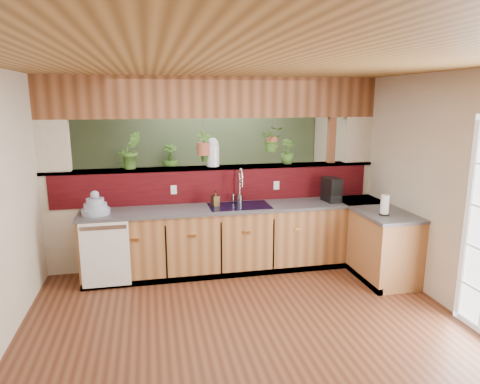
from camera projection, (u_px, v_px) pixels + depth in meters
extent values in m
cube|color=#512A19|center=(236.00, 302.00, 4.95)|extent=(4.60, 7.00, 0.01)
cube|color=brown|center=(235.00, 69.00, 4.39)|extent=(4.60, 7.00, 0.01)
cube|color=beige|center=(198.00, 154.00, 8.01)|extent=(4.60, 0.02, 2.60)
cube|color=beige|center=(6.00, 203.00, 4.20)|extent=(0.02, 7.00, 2.60)
cube|color=beige|center=(423.00, 184.00, 5.14)|extent=(0.02, 7.00, 2.60)
cube|color=beige|center=(217.00, 216.00, 6.09)|extent=(4.60, 0.15, 1.35)
cube|color=#40080D|center=(217.00, 186.00, 5.92)|extent=(4.40, 0.02, 0.45)
cube|color=brown|center=(216.00, 168.00, 5.95)|extent=(4.60, 0.21, 0.04)
cube|color=brown|center=(215.00, 97.00, 5.74)|extent=(4.60, 0.15, 0.55)
cube|color=beige|center=(53.00, 147.00, 5.45)|extent=(0.40, 0.15, 0.70)
cube|color=beige|center=(356.00, 141.00, 6.30)|extent=(0.40, 0.15, 0.70)
cube|color=brown|center=(330.00, 168.00, 6.31)|extent=(0.10, 0.10, 2.60)
cube|color=brown|center=(216.00, 168.00, 5.95)|extent=(4.60, 0.21, 0.04)
cube|color=brown|center=(215.00, 97.00, 5.74)|extent=(4.60, 0.15, 0.55)
cube|color=#556C4A|center=(199.00, 154.00, 8.00)|extent=(4.55, 0.02, 2.55)
cube|color=brown|center=(239.00, 239.00, 5.84)|extent=(4.10, 0.60, 0.86)
cube|color=#434347|center=(239.00, 207.00, 5.74)|extent=(4.14, 0.64, 0.04)
cube|color=brown|center=(372.00, 241.00, 5.78)|extent=(0.60, 1.48, 0.86)
cube|color=#434347|center=(375.00, 208.00, 5.68)|extent=(0.64, 1.52, 0.04)
cube|color=brown|center=(357.00, 231.00, 6.20)|extent=(0.60, 0.60, 0.86)
cube|color=#434347|center=(359.00, 201.00, 6.10)|extent=(0.64, 0.64, 0.04)
cube|color=black|center=(244.00, 273.00, 5.66)|extent=(4.10, 0.06, 0.08)
cube|color=black|center=(352.00, 269.00, 5.80)|extent=(0.06, 1.48, 0.08)
cube|color=white|center=(105.00, 255.00, 5.18)|extent=(0.58, 0.02, 0.82)
cube|color=#B7B7B2|center=(103.00, 228.00, 5.09)|extent=(0.54, 0.01, 0.05)
cube|color=black|center=(239.00, 207.00, 5.74)|extent=(0.82, 0.50, 0.03)
cube|color=black|center=(225.00, 214.00, 5.72)|extent=(0.34, 0.40, 0.16)
cube|color=black|center=(253.00, 212.00, 5.80)|extent=(0.34, 0.40, 0.16)
cylinder|color=#B7B7B2|center=(240.00, 199.00, 5.93)|extent=(0.07, 0.07, 0.10)
cylinder|color=#B7B7B2|center=(240.00, 185.00, 5.89)|extent=(0.02, 0.02, 0.29)
torus|color=#B7B7B2|center=(241.00, 176.00, 5.79)|extent=(0.21, 0.06, 0.21)
cylinder|color=#B7B7B2|center=(242.00, 182.00, 5.71)|extent=(0.02, 0.02, 0.12)
cylinder|color=#B7B7B2|center=(233.00, 197.00, 5.90)|extent=(0.03, 0.03, 0.10)
cylinder|color=#8F9DB9|center=(96.00, 211.00, 5.31)|extent=(0.34, 0.34, 0.08)
cylinder|color=#8F9DB9|center=(95.00, 206.00, 5.29)|extent=(0.28, 0.28, 0.06)
cylinder|color=#8F9DB9|center=(95.00, 201.00, 5.28)|extent=(0.21, 0.21, 0.06)
sphere|color=#8F9DB9|center=(95.00, 195.00, 5.26)|extent=(0.11, 0.11, 0.11)
imported|color=#3B2815|center=(215.00, 198.00, 5.71)|extent=(0.12, 0.12, 0.21)
cube|color=black|center=(332.00, 190.00, 5.95)|extent=(0.18, 0.29, 0.33)
cube|color=black|center=(334.00, 199.00, 5.88)|extent=(0.16, 0.11, 0.11)
cylinder|color=silver|center=(333.00, 195.00, 5.90)|extent=(0.09, 0.09, 0.09)
cylinder|color=black|center=(384.00, 214.00, 5.28)|extent=(0.12, 0.12, 0.02)
cylinder|color=#B7B7B2|center=(385.00, 204.00, 5.26)|extent=(0.02, 0.02, 0.27)
cylinder|color=white|center=(385.00, 204.00, 5.26)|extent=(0.10, 0.10, 0.23)
cylinder|color=silver|center=(213.00, 156.00, 5.90)|extent=(0.18, 0.18, 0.30)
sphere|color=silver|center=(213.00, 143.00, 5.87)|extent=(0.16, 0.16, 0.16)
imported|color=#3A6723|center=(131.00, 150.00, 5.66)|extent=(0.33, 0.30, 0.50)
imported|color=#3A6723|center=(287.00, 152.00, 6.11)|extent=(0.23, 0.23, 0.35)
cylinder|color=brown|center=(204.00, 131.00, 5.80)|extent=(0.01, 0.01, 0.35)
cylinder|color=#974E36|center=(204.00, 149.00, 5.86)|extent=(0.20, 0.20, 0.17)
imported|color=#3A6723|center=(204.00, 130.00, 5.80)|extent=(0.25, 0.19, 0.42)
cylinder|color=brown|center=(272.00, 128.00, 6.00)|extent=(0.01, 0.01, 0.28)
cylinder|color=#974E36|center=(272.00, 142.00, 6.04)|extent=(0.17, 0.17, 0.14)
imported|color=#3A6723|center=(272.00, 127.00, 5.99)|extent=(0.37, 0.33, 0.36)
cube|color=black|center=(157.00, 200.00, 7.78)|extent=(1.64, 0.76, 1.06)
imported|color=#3A6723|center=(124.00, 161.00, 7.52)|extent=(0.25, 0.22, 0.41)
imported|color=#3A6723|center=(170.00, 158.00, 7.67)|extent=(0.28, 0.28, 0.49)
imported|color=#3A6723|center=(276.00, 215.00, 7.10)|extent=(0.84, 0.76, 0.83)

